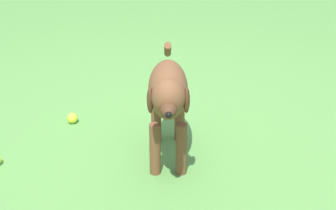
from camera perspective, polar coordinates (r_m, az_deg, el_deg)
name	(u,v)px	position (r m, az deg, el deg)	size (l,w,h in m)	color
ground	(156,148)	(3.05, -1.29, -4.72)	(14.00, 14.00, 0.00)	#548C42
dog	(168,94)	(2.74, 0.01, 1.18)	(0.66, 0.71, 0.62)	brown
tennis_ball_0	(159,89)	(3.69, -0.98, 1.75)	(0.07, 0.07, 0.07)	#C5DC37
tennis_ball_1	(72,118)	(3.35, -10.37, -1.43)	(0.07, 0.07, 0.07)	#D0E332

